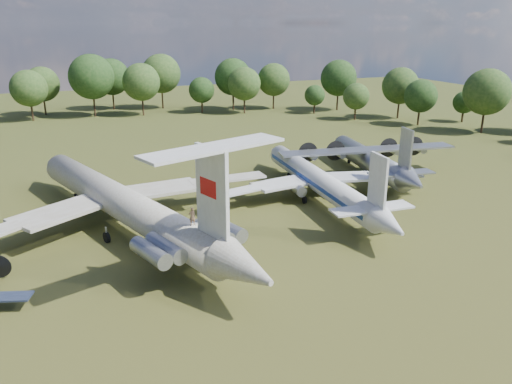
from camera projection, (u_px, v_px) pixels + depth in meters
name	position (u px, v px, depth m)	size (l,w,h in m)	color
ground	(165.00, 228.00, 63.86)	(300.00, 300.00, 0.00)	#243B13
il62_airliner	(123.00, 209.00, 62.45)	(44.69, 58.10, 5.70)	silver
tu104_jet	(319.00, 185.00, 73.58)	(33.91, 45.21, 4.52)	silver
an12_transport	(369.00, 163.00, 85.03)	(30.99, 34.63, 4.56)	#9DA0A5
person_on_il62	(192.00, 216.00, 49.74)	(0.69, 0.45, 1.88)	#936B4A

